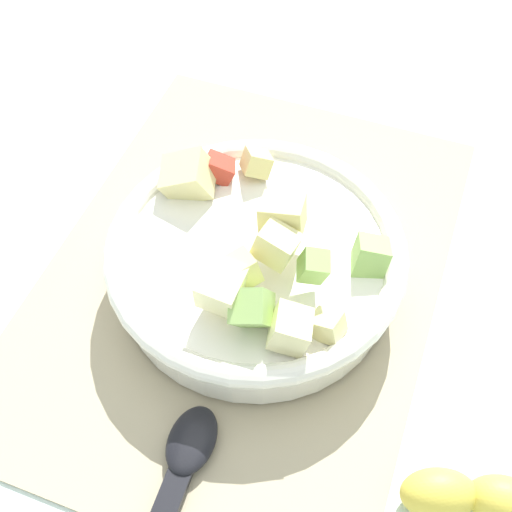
% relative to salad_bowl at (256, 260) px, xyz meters
% --- Properties ---
extents(ground_plane, '(2.40, 2.40, 0.00)m').
position_rel_salad_bowl_xyz_m(ground_plane, '(0.01, 0.02, -0.04)').
color(ground_plane, silver).
extents(placemat, '(0.47, 0.34, 0.01)m').
position_rel_salad_bowl_xyz_m(placemat, '(0.01, 0.02, -0.04)').
color(placemat, tan).
rests_on(placemat, ground_plane).
extents(salad_bowl, '(0.25, 0.25, 0.10)m').
position_rel_salad_bowl_xyz_m(salad_bowl, '(0.00, 0.00, 0.00)').
color(salad_bowl, white).
rests_on(salad_bowl, placemat).
extents(serving_spoon, '(0.23, 0.04, 0.01)m').
position_rel_salad_bowl_xyz_m(serving_spoon, '(-0.20, -0.01, -0.03)').
color(serving_spoon, black).
rests_on(serving_spoon, placemat).
extents(banana_whole, '(0.06, 0.15, 0.04)m').
position_rel_salad_bowl_xyz_m(banana_whole, '(-0.13, -0.23, -0.02)').
color(banana_whole, yellow).
rests_on(banana_whole, ground_plane).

